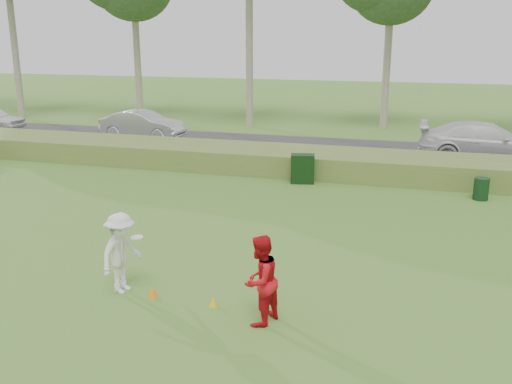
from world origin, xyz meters
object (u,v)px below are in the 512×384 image
(cone_orange, at_px, (153,292))
(cone_yellow, at_px, (214,301))
(car_mid, at_px, (142,125))
(utility_cabinet, at_px, (302,169))
(trash_bin, at_px, (481,189))
(car_right, at_px, (486,142))
(player_red, at_px, (260,280))
(player_white, at_px, (121,253))

(cone_orange, xyz_separation_m, cone_yellow, (1.43, -0.05, -0.01))
(cone_yellow, bearing_deg, car_mid, 121.32)
(utility_cabinet, relative_size, car_mid, 0.24)
(utility_cabinet, xyz_separation_m, car_mid, (-10.20, 6.71, 0.26))
(trash_bin, relative_size, car_mid, 0.17)
(car_right, bearing_deg, car_mid, 86.16)
(player_red, bearing_deg, trash_bin, 173.92)
(cone_yellow, bearing_deg, car_right, 68.01)
(cone_orange, xyz_separation_m, trash_bin, (7.46, 10.06, 0.27))
(player_red, bearing_deg, utility_cabinet, -153.46)
(car_mid, bearing_deg, player_red, -144.00)
(player_red, relative_size, trash_bin, 2.37)
(car_mid, bearing_deg, trash_bin, -110.94)
(player_red, distance_m, car_mid, 21.24)
(car_mid, distance_m, car_right, 17.26)
(player_red, height_order, trash_bin, player_red)
(player_white, bearing_deg, utility_cabinet, 0.44)
(player_red, xyz_separation_m, car_right, (5.56, 16.97, -0.01))
(trash_bin, relative_size, car_right, 0.13)
(player_white, height_order, car_mid, player_white)
(utility_cabinet, distance_m, trash_bin, 6.40)
(cone_yellow, bearing_deg, player_red, -19.68)
(car_right, bearing_deg, player_red, 160.58)
(cone_yellow, relative_size, trash_bin, 0.29)
(cone_yellow, height_order, trash_bin, trash_bin)
(player_red, relative_size, car_right, 0.31)
(cone_orange, distance_m, car_right, 18.42)
(utility_cabinet, bearing_deg, cone_yellow, -100.18)
(cone_yellow, bearing_deg, utility_cabinet, 91.90)
(cone_orange, height_order, utility_cabinet, utility_cabinet)
(player_white, xyz_separation_m, car_mid, (-8.37, 17.21, -0.10))
(utility_cabinet, xyz_separation_m, car_right, (7.04, 5.94, 0.35))
(cone_orange, bearing_deg, player_white, 173.79)
(cone_orange, xyz_separation_m, car_mid, (-9.12, 17.30, 0.69))
(player_red, distance_m, cone_orange, 2.71)
(cone_yellow, relative_size, utility_cabinet, 0.20)
(trash_bin, bearing_deg, car_right, 84.13)
(player_white, relative_size, cone_orange, 7.64)
(player_red, bearing_deg, player_white, -80.18)
(cone_yellow, distance_m, car_mid, 20.31)
(player_white, height_order, player_red, player_red)
(player_red, height_order, cone_orange, player_red)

